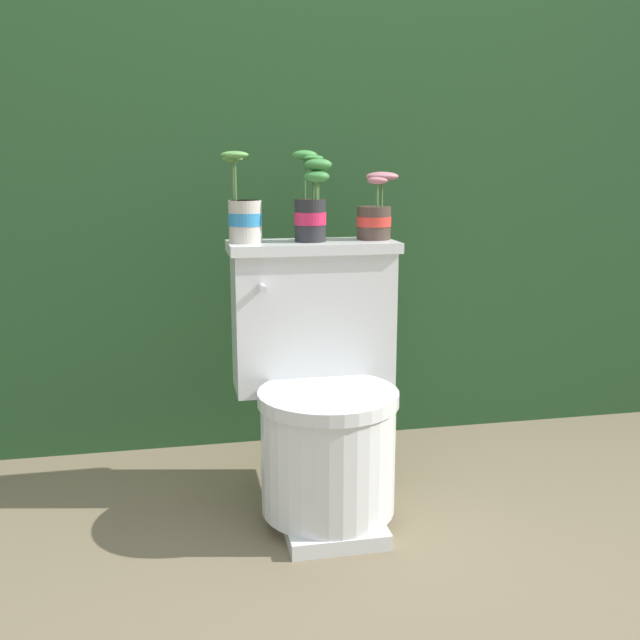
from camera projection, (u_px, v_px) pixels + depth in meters
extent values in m
plane|color=#75664C|center=(342.00, 525.00, 1.99)|extent=(12.00, 12.00, 0.00)
cube|color=#234723|center=(285.00, 204.00, 2.78)|extent=(3.76, 0.67, 1.68)
cube|color=silver|center=(328.00, 515.00, 2.01)|extent=(0.27, 0.38, 0.04)
cylinder|color=silver|center=(328.00, 457.00, 1.97)|extent=(0.37, 0.37, 0.31)
cylinder|color=silver|center=(328.00, 397.00, 1.93)|extent=(0.39, 0.39, 0.04)
cube|color=silver|center=(313.00, 320.00, 2.11)|extent=(0.47, 0.19, 0.41)
cube|color=silver|center=(312.00, 247.00, 2.07)|extent=(0.49, 0.21, 0.03)
cylinder|color=silver|center=(262.00, 288.00, 1.94)|extent=(0.02, 0.05, 0.02)
cylinder|color=beige|center=(245.00, 222.00, 2.02)|extent=(0.09, 0.09, 0.12)
cylinder|color=#2D84BC|center=(245.00, 219.00, 2.02)|extent=(0.10, 0.10, 0.04)
cylinder|color=#332319|center=(245.00, 202.00, 2.01)|extent=(0.09, 0.09, 0.01)
cylinder|color=#4C753D|center=(233.00, 181.00, 2.00)|extent=(0.01, 0.01, 0.11)
ellipsoid|color=#569342|center=(233.00, 159.00, 1.99)|extent=(0.06, 0.04, 0.02)
cylinder|color=#4C753D|center=(235.00, 179.00, 1.97)|extent=(0.01, 0.01, 0.12)
ellipsoid|color=#569342|center=(235.00, 155.00, 1.95)|extent=(0.08, 0.05, 0.02)
cylinder|color=#262628|center=(310.00, 221.00, 2.05)|extent=(0.09, 0.09, 0.12)
cylinder|color=#D1234C|center=(310.00, 218.00, 2.04)|extent=(0.09, 0.09, 0.04)
cylinder|color=#332319|center=(310.00, 201.00, 2.03)|extent=(0.08, 0.08, 0.01)
cylinder|color=#4C753D|center=(313.00, 180.00, 2.02)|extent=(0.01, 0.01, 0.11)
ellipsoid|color=#387F38|center=(313.00, 158.00, 2.01)|extent=(0.06, 0.04, 0.02)
cylinder|color=#4C753D|center=(305.00, 179.00, 2.03)|extent=(0.01, 0.01, 0.12)
ellipsoid|color=#387F38|center=(305.00, 155.00, 2.02)|extent=(0.07, 0.05, 0.03)
cylinder|color=#4C753D|center=(317.00, 190.00, 2.00)|extent=(0.01, 0.01, 0.05)
ellipsoid|color=#387F38|center=(317.00, 177.00, 1.99)|extent=(0.07, 0.05, 0.03)
cylinder|color=#4C753D|center=(318.00, 184.00, 2.01)|extent=(0.01, 0.01, 0.09)
ellipsoid|color=#387F38|center=(318.00, 165.00, 2.00)|extent=(0.08, 0.06, 0.03)
cylinder|color=#47382D|center=(374.00, 223.00, 2.11)|extent=(0.10, 0.10, 0.10)
cylinder|color=red|center=(374.00, 221.00, 2.11)|extent=(0.10, 0.10, 0.03)
cylinder|color=#332319|center=(374.00, 209.00, 2.10)|extent=(0.09, 0.09, 0.01)
cylinder|color=#4C753D|center=(382.00, 193.00, 2.08)|extent=(0.01, 0.01, 0.08)
ellipsoid|color=#B26B75|center=(382.00, 176.00, 2.07)|extent=(0.10, 0.07, 0.03)
cylinder|color=#4C753D|center=(377.00, 195.00, 2.06)|extent=(0.01, 0.01, 0.07)
ellipsoid|color=#B26B75|center=(378.00, 180.00, 2.05)|extent=(0.06, 0.04, 0.02)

